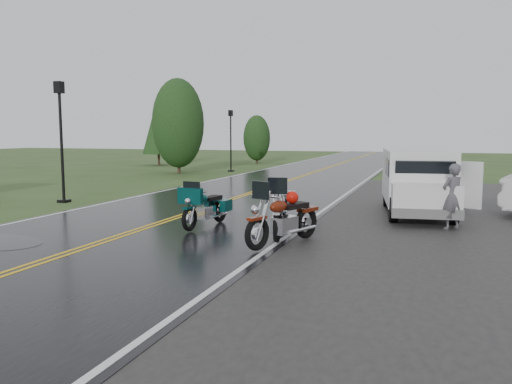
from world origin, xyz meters
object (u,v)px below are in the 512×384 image
at_px(van_white, 394,187).
at_px(lamp_post_near_left, 61,142).
at_px(person_at_van, 452,198).
at_px(motorcycle_teal, 189,209).
at_px(motorcycle_red, 257,220).
at_px(lamp_post_far_left, 231,141).
at_px(motorcycle_silver, 277,214).

relative_size(van_white, lamp_post_near_left, 1.18).
height_order(person_at_van, lamp_post_near_left, lamp_post_near_left).
bearing_deg(lamp_post_near_left, motorcycle_teal, -27.67).
distance_m(motorcycle_teal, person_at_van, 6.72).
distance_m(van_white, lamp_post_near_left, 11.67).
bearing_deg(motorcycle_teal, motorcycle_red, -25.87).
bearing_deg(lamp_post_far_left, motorcycle_silver, -65.16).
distance_m(motorcycle_silver, person_at_van, 4.89).
relative_size(person_at_van, lamp_post_far_left, 0.42).
bearing_deg(motorcycle_red, person_at_van, 67.87).
distance_m(motorcycle_teal, van_white, 5.69).
height_order(van_white, lamp_post_far_left, lamp_post_far_left).
relative_size(van_white, lamp_post_far_left, 1.28).
height_order(motorcycle_teal, lamp_post_far_left, lamp_post_far_left).
height_order(motorcycle_red, motorcycle_teal, motorcycle_red).
xyz_separation_m(van_white, lamp_post_near_left, (-11.61, 0.44, 1.17)).
height_order(motorcycle_teal, van_white, van_white).
xyz_separation_m(person_at_van, lamp_post_far_left, (-12.93, 16.70, 1.17)).
xyz_separation_m(motorcycle_red, van_white, (2.43, 4.60, 0.30)).
xyz_separation_m(van_white, lamp_post_far_left, (-11.46, 16.15, 1.01)).
relative_size(motorcycle_teal, lamp_post_near_left, 0.48).
height_order(motorcycle_red, person_at_van, person_at_van).
xyz_separation_m(van_white, person_at_van, (1.48, -0.55, -0.17)).
xyz_separation_m(motorcycle_red, person_at_van, (3.90, 4.05, 0.14)).
relative_size(motorcycle_red, lamp_post_far_left, 0.59).
bearing_deg(lamp_post_far_left, van_white, -54.65).
relative_size(motorcycle_red, person_at_van, 1.42).
xyz_separation_m(motorcycle_silver, lamp_post_near_left, (-9.34, 4.14, 1.47)).
distance_m(lamp_post_near_left, lamp_post_far_left, 15.71).
bearing_deg(lamp_post_near_left, motorcycle_red, -28.74).
xyz_separation_m(motorcycle_silver, van_white, (2.27, 3.70, 0.30)).
height_order(motorcycle_red, lamp_post_far_left, lamp_post_far_left).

